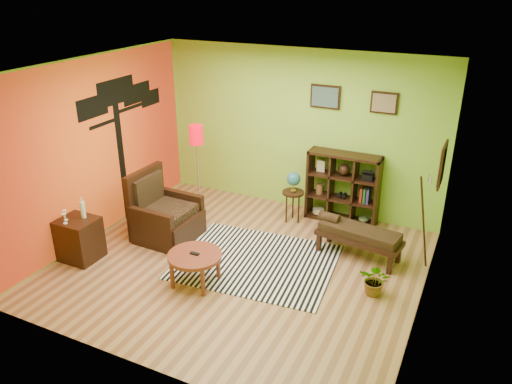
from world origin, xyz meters
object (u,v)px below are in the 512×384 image
at_px(bench, 357,234).
at_px(potted_plant, 375,283).
at_px(globe_table, 293,185).
at_px(side_cabinet, 80,239).
at_px(floor_lamp, 196,143).
at_px(cube_shelf, 344,188).
at_px(armchair, 164,218).
at_px(coffee_table, 195,258).

xyz_separation_m(bench, potted_plant, (0.49, -0.85, -0.20)).
xyz_separation_m(globe_table, potted_plant, (1.76, -1.51, -0.50)).
distance_m(side_cabinet, floor_lamp, 2.44).
distance_m(bench, potted_plant, 1.00).
relative_size(cube_shelf, potted_plant, 2.73).
bearing_deg(potted_plant, armchair, 177.94).
xyz_separation_m(coffee_table, armchair, (-1.15, 0.91, -0.06)).
relative_size(side_cabinet, cube_shelf, 0.79).
bearing_deg(coffee_table, floor_lamp, 120.18).
xyz_separation_m(globe_table, cube_shelf, (0.75, 0.39, -0.07)).
height_order(coffee_table, side_cabinet, side_cabinet).
distance_m(globe_table, bench, 1.47).
bearing_deg(side_cabinet, potted_plant, 13.17).
bearing_deg(floor_lamp, coffee_table, -59.82).
height_order(coffee_table, globe_table, globe_table).
relative_size(armchair, globe_table, 1.22).
bearing_deg(armchair, bench, 13.96).
distance_m(side_cabinet, cube_shelf, 4.24).
bearing_deg(cube_shelf, armchair, -143.45).
height_order(side_cabinet, globe_table, side_cabinet).
xyz_separation_m(cube_shelf, bench, (0.53, -1.05, -0.23)).
bearing_deg(floor_lamp, globe_table, 12.20).
bearing_deg(armchair, floor_lamp, 89.00).
xyz_separation_m(side_cabinet, cube_shelf, (3.11, 2.86, 0.28)).
distance_m(coffee_table, potted_plant, 2.41).
bearing_deg(floor_lamp, side_cabinet, -109.25).
xyz_separation_m(side_cabinet, globe_table, (2.37, 2.47, 0.35)).
distance_m(armchair, bench, 3.01).
relative_size(floor_lamp, bench, 1.20).
distance_m(coffee_table, cube_shelf, 2.96).
bearing_deg(bench, side_cabinet, -153.50).
height_order(globe_table, cube_shelf, cube_shelf).
height_order(armchair, globe_table, armchair).
bearing_deg(bench, floor_lamp, 174.02).
xyz_separation_m(armchair, globe_table, (1.65, 1.38, 0.34)).
distance_m(coffee_table, side_cabinet, 1.88).
height_order(globe_table, bench, globe_table).
bearing_deg(coffee_table, potted_plant, 19.11).
bearing_deg(armchair, side_cabinet, -123.54).
relative_size(coffee_table, side_cabinet, 0.77).
relative_size(armchair, cube_shelf, 0.91).
bearing_deg(globe_table, floor_lamp, -167.80).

